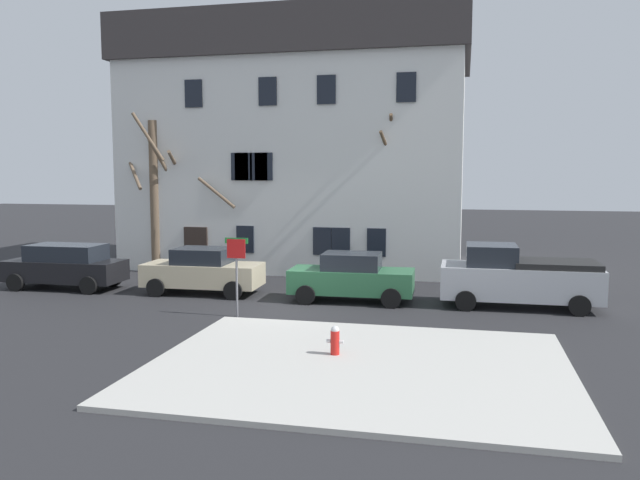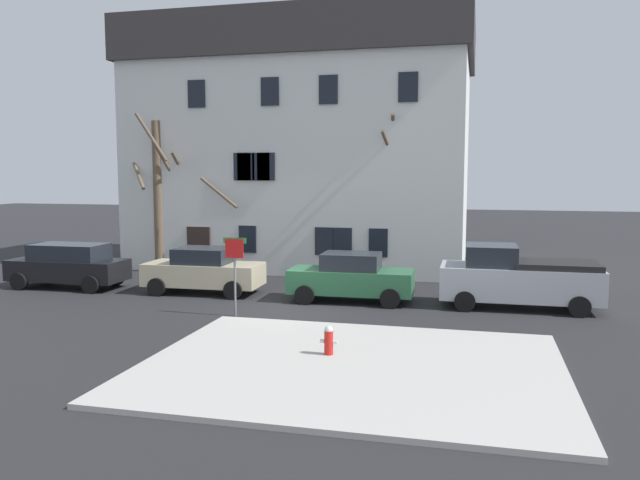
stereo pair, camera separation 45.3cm
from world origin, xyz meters
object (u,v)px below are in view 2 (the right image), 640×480
at_px(car_beige_sedan, 204,271).
at_px(pickup_truck_silver, 518,278).
at_px(tree_bare_mid, 229,211).
at_px(street_sign_pole, 235,261).
at_px(building_main, 305,145).
at_px(car_green_sedan, 351,277).
at_px(tree_bare_near, 158,192).
at_px(fire_hydrant, 329,340).
at_px(tree_bare_far, 375,189).
at_px(car_black_wagon, 68,265).

distance_m(car_beige_sedan, pickup_truck_silver, 11.34).
height_order(tree_bare_mid, street_sign_pole, tree_bare_mid).
height_order(building_main, street_sign_pole, building_main).
distance_m(tree_bare_mid, car_green_sedan, 8.67).
bearing_deg(street_sign_pole, tree_bare_near, 130.96).
bearing_deg(fire_hydrant, tree_bare_mid, 121.76).
height_order(building_main, car_green_sedan, building_main).
xyz_separation_m(tree_bare_near, street_sign_pole, (6.80, -7.84, -1.91)).
bearing_deg(car_green_sedan, building_main, 114.73).
bearing_deg(car_beige_sedan, street_sign_pole, -52.24).
distance_m(building_main, car_beige_sedan, 10.26).
bearing_deg(pickup_truck_silver, car_green_sedan, -176.70).
distance_m(tree_bare_mid, fire_hydrant, 14.44).
bearing_deg(building_main, street_sign_pole, -85.24).
xyz_separation_m(pickup_truck_silver, street_sign_pole, (-8.77, -3.47, 0.75)).
distance_m(tree_bare_near, street_sign_pole, 10.55).
height_order(tree_bare_far, car_green_sedan, tree_bare_far).
bearing_deg(car_green_sedan, tree_bare_far, 89.89).
relative_size(building_main, car_green_sedan, 3.69).
distance_m(car_beige_sedan, car_green_sedan, 5.70).
bearing_deg(pickup_truck_silver, car_beige_sedan, -179.23).
bearing_deg(car_beige_sedan, car_black_wagon, -177.65).
relative_size(car_black_wagon, car_beige_sedan, 1.04).
xyz_separation_m(car_green_sedan, pickup_truck_silver, (5.64, 0.33, 0.16)).
xyz_separation_m(tree_bare_far, fire_hydrant, (0.80, -12.13, -3.35)).
distance_m(car_green_sedan, pickup_truck_silver, 5.66).
bearing_deg(car_beige_sedan, tree_bare_mid, 101.30).
distance_m(tree_bare_near, pickup_truck_silver, 16.39).
bearing_deg(fire_hydrant, pickup_truck_silver, 56.45).
relative_size(car_beige_sedan, fire_hydrant, 6.20).
distance_m(tree_bare_near, fire_hydrant, 16.16).
distance_m(building_main, fire_hydrant, 17.54).
bearing_deg(building_main, fire_hydrant, -72.75).
bearing_deg(car_green_sedan, fire_hydrant, -83.33).
bearing_deg(building_main, tree_bare_near, -143.53).
bearing_deg(car_beige_sedan, car_green_sedan, -1.74).
distance_m(tree_bare_mid, street_sign_pole, 9.10).
height_order(car_beige_sedan, pickup_truck_silver, pickup_truck_silver).
xyz_separation_m(tree_bare_near, car_black_wagon, (-1.43, -4.75, -2.76)).
bearing_deg(street_sign_pole, tree_bare_mid, 113.24).
height_order(tree_bare_near, fire_hydrant, tree_bare_near).
relative_size(tree_bare_near, tree_bare_far, 0.98).
height_order(tree_bare_far, car_beige_sedan, tree_bare_far).
bearing_deg(tree_bare_mid, building_main, 56.14).
xyz_separation_m(building_main, street_sign_pole, (1.01, -12.12, -4.14)).
xyz_separation_m(building_main, car_black_wagon, (-7.23, -9.03, -5.00)).
relative_size(building_main, tree_bare_near, 2.25).
xyz_separation_m(building_main, pickup_truck_silver, (9.78, -8.65, -4.89)).
relative_size(tree_bare_mid, street_sign_pole, 2.31).
xyz_separation_m(fire_hydrant, street_sign_pole, (-3.94, 3.81, 1.28)).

